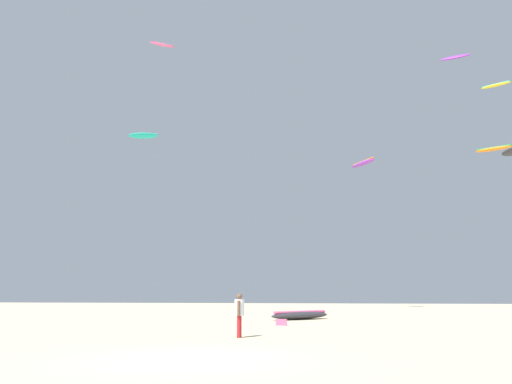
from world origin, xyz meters
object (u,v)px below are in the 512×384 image
(kite_aloft_3, at_px, (162,45))
(kite_aloft_2, at_px, (143,136))
(cooler_box, at_px, (281,322))
(kite_aloft_6, at_px, (496,85))
(kite_aloft_0, at_px, (494,149))
(kite_grounded_near, at_px, (300,315))
(kite_aloft_5, at_px, (363,163))
(kite_aloft_4, at_px, (455,57))
(person_foreground, at_px, (239,312))

(kite_aloft_3, bearing_deg, kite_aloft_2, 118.00)
(cooler_box, xyz_separation_m, kite_aloft_6, (20.44, 25.20, 22.25))
(cooler_box, distance_m, kite_aloft_0, 35.96)
(kite_aloft_3, bearing_deg, kite_grounded_near, -17.77)
(cooler_box, height_order, kite_aloft_6, kite_aloft_6)
(kite_grounded_near, xyz_separation_m, kite_aloft_6, (19.64, 19.56, 22.15))
(kite_aloft_0, xyz_separation_m, kite_aloft_3, (-29.63, -16.55, 4.90))
(kite_aloft_0, xyz_separation_m, kite_aloft_6, (0.59, -0.38, 6.61))
(kite_aloft_0, relative_size, kite_aloft_5, 0.91)
(kite_grounded_near, xyz_separation_m, cooler_box, (-0.80, -5.64, -0.10))
(kite_aloft_3, distance_m, kite_aloft_4, 31.72)
(kite_aloft_2, distance_m, kite_aloft_3, 9.19)
(kite_aloft_2, height_order, kite_aloft_5, kite_aloft_2)
(cooler_box, height_order, kite_aloft_3, kite_aloft_3)
(kite_grounded_near, height_order, kite_aloft_5, kite_aloft_5)
(kite_aloft_5, bearing_deg, kite_grounded_near, -107.75)
(kite_grounded_near, height_order, kite_aloft_4, kite_aloft_4)
(kite_aloft_5, height_order, kite_aloft_6, kite_aloft_6)
(cooler_box, height_order, kite_aloft_2, kite_aloft_2)
(kite_aloft_2, relative_size, kite_aloft_4, 0.83)
(person_foreground, xyz_separation_m, kite_aloft_3, (-8.64, 16.44, 19.71))
(person_foreground, distance_m, cooler_box, 7.54)
(kite_grounded_near, height_order, kite_aloft_3, kite_aloft_3)
(person_foreground, height_order, kite_aloft_0, kite_aloft_0)
(kite_aloft_2, bearing_deg, kite_aloft_6, 15.78)
(person_foreground, distance_m, kite_aloft_5, 35.08)
(kite_aloft_4, bearing_deg, kite_grounded_near, -128.63)
(kite_aloft_0, xyz_separation_m, kite_aloft_2, (-33.16, -9.92, -0.39))
(kite_aloft_6, bearing_deg, cooler_box, -129.05)
(person_foreground, height_order, kite_aloft_5, kite_aloft_5)
(person_foreground, relative_size, kite_aloft_0, 0.47)
(kite_aloft_2, xyz_separation_m, kite_aloft_4, (30.07, 9.96, 10.45))
(kite_grounded_near, xyz_separation_m, kite_aloft_2, (-14.10, 10.02, 15.15))
(kite_aloft_0, distance_m, kite_aloft_4, 10.52)
(kite_aloft_0, bearing_deg, kite_aloft_4, 179.33)
(kite_grounded_near, relative_size, kite_aloft_0, 1.17)
(person_foreground, height_order, kite_aloft_6, kite_aloft_6)
(kite_grounded_near, xyz_separation_m, kite_aloft_4, (15.97, 19.98, 25.59))
(kite_aloft_3, xyz_separation_m, kite_aloft_6, (30.22, 16.17, 1.71))
(kite_aloft_4, bearing_deg, kite_aloft_0, -0.67)
(kite_grounded_near, distance_m, kite_aloft_4, 36.18)
(cooler_box, height_order, kite_aloft_5, kite_aloft_5)
(person_foreground, bearing_deg, kite_grounded_near, 80.95)
(kite_aloft_3, distance_m, kite_aloft_6, 34.31)
(kite_grounded_near, bearing_deg, cooler_box, -98.08)
(cooler_box, relative_size, kite_aloft_3, 0.28)
(kite_aloft_0, height_order, kite_aloft_4, kite_aloft_4)
(kite_aloft_3, height_order, kite_aloft_4, kite_aloft_4)
(kite_aloft_4, bearing_deg, kite_aloft_5, -171.28)
(kite_grounded_near, bearing_deg, kite_aloft_3, 162.23)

